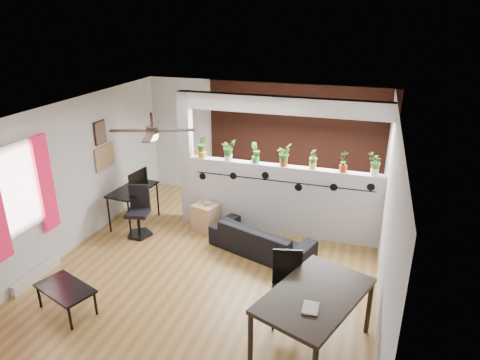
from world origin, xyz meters
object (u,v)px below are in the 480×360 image
(potted_plant_0, at_px, (202,146))
(dining_table, at_px, (315,300))
(cube_shelf, at_px, (206,217))
(potted_plant_3, at_px, (284,154))
(computer_desk, at_px, (133,192))
(coffee_table, at_px, (65,290))
(potted_plant_1, at_px, (228,149))
(potted_plant_5, at_px, (344,161))
(sofa, at_px, (262,239))
(ceiling_fan, at_px, (152,132))
(potted_plant_2, at_px, (256,152))
(potted_plant_4, at_px, (313,158))
(folding_chair, at_px, (287,280))
(cup, at_px, (208,203))
(potted_plant_6, at_px, (375,164))
(office_chair, at_px, (139,214))

(potted_plant_0, distance_m, dining_table, 3.98)
(cube_shelf, bearing_deg, potted_plant_3, 27.76)
(computer_desk, height_order, coffee_table, computer_desk)
(potted_plant_1, bearing_deg, potted_plant_5, 0.00)
(sofa, bearing_deg, ceiling_fan, 52.95)
(potted_plant_3, height_order, potted_plant_5, potted_plant_3)
(computer_desk, bearing_deg, potted_plant_2, 12.74)
(ceiling_fan, relative_size, potted_plant_5, 3.06)
(potted_plant_4, xyz_separation_m, sofa, (-0.70, -0.83, -1.29))
(potted_plant_2, distance_m, folding_chair, 2.82)
(potted_plant_5, bearing_deg, folding_chair, -100.84)
(potted_plant_1, xyz_separation_m, cup, (-0.31, -0.34, -0.99))
(folding_chair, bearing_deg, computer_desk, 151.29)
(potted_plant_1, distance_m, cube_shelf, 1.40)
(potted_plant_5, xyz_separation_m, cube_shelf, (-2.47, -0.34, -1.29))
(potted_plant_4, xyz_separation_m, cup, (-1.89, -0.34, -0.97))
(potted_plant_2, height_order, sofa, potted_plant_2)
(ceiling_fan, xyz_separation_m, potted_plant_6, (3.18, 1.80, -0.76))
(computer_desk, relative_size, office_chair, 1.14)
(potted_plant_1, xyz_separation_m, cube_shelf, (-0.36, -0.34, -1.30))
(potted_plant_2, bearing_deg, coffee_table, -119.94)
(potted_plant_5, xyz_separation_m, sofa, (-1.22, -0.83, -1.30))
(cup, bearing_deg, potted_plant_1, 47.64)
(office_chair, bearing_deg, computer_desk, 130.85)
(potted_plant_2, distance_m, potted_plant_3, 0.53)
(ceiling_fan, bearing_deg, potted_plant_1, 73.11)
(cube_shelf, relative_size, folding_chair, 0.51)
(potted_plant_1, xyz_separation_m, potted_plant_6, (2.63, 0.00, -0.01))
(potted_plant_2, xyz_separation_m, office_chair, (-2.00, -0.90, -1.14))
(potted_plant_6, bearing_deg, sofa, -154.67)
(potted_plant_3, relative_size, cup, 3.33)
(sofa, relative_size, cube_shelf, 3.32)
(cup, relative_size, dining_table, 0.07)
(potted_plant_1, relative_size, coffee_table, 0.43)
(folding_chair, bearing_deg, office_chair, 154.16)
(potted_plant_0, distance_m, potted_plant_1, 0.53)
(dining_table, bearing_deg, folding_chair, 131.89)
(potted_plant_6, height_order, sofa, potted_plant_6)
(cup, bearing_deg, office_chair, -154.24)
(potted_plant_1, distance_m, sofa, 1.79)
(potted_plant_3, height_order, potted_plant_4, potted_plant_3)
(office_chair, height_order, coffee_table, office_chair)
(potted_plant_0, bearing_deg, sofa, -30.40)
(potted_plant_5, height_order, sofa, potted_plant_5)
(coffee_table, bearing_deg, potted_plant_3, 53.47)
(dining_table, distance_m, folding_chair, 0.66)
(ceiling_fan, height_order, potted_plant_3, ceiling_fan)
(potted_plant_2, distance_m, cup, 1.34)
(cube_shelf, distance_m, computer_desk, 1.51)
(potted_plant_3, height_order, potted_plant_6, potted_plant_3)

